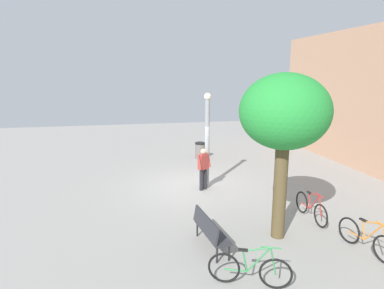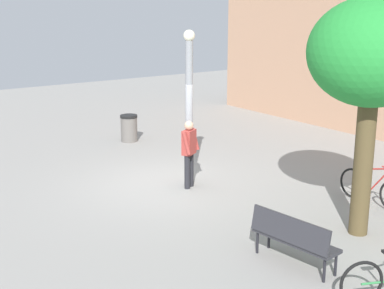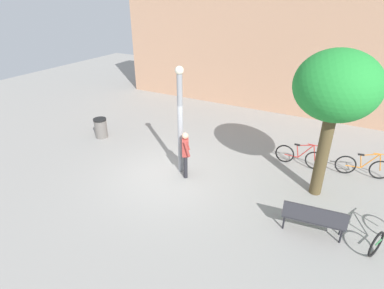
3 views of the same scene
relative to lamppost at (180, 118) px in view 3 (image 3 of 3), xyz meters
name	(u,v)px [view 3 (image 3 of 3)]	position (x,y,z in m)	size (l,w,h in m)	color
ground_plane	(169,176)	(-0.17, -0.54, -2.06)	(36.00, 36.00, 0.00)	gray
building_facade	(258,44)	(-0.17, 8.62, 1.27)	(15.53, 2.00, 6.66)	tan
lamppost	(180,118)	(0.00, 0.00, 0.00)	(0.28, 0.28, 3.80)	gray
person_by_lamppost	(185,152)	(0.33, -0.23, -1.09)	(0.49, 0.63, 1.67)	#232328
park_bench	(314,217)	(4.73, -1.16, -1.51)	(1.64, 0.65, 0.92)	#2D2D33
plaza_tree	(337,88)	(4.52, 0.90, 1.42)	(2.37, 2.37, 4.56)	brown
bicycle_red	(300,156)	(3.69, 2.43, -1.67)	(1.81, 0.08, 0.97)	black
bicycle_orange	(363,167)	(5.78, 2.73, -1.67)	(1.79, 0.35, 0.97)	black
trash_bin	(101,128)	(-4.60, 0.82, -1.61)	(0.56, 0.56, 0.88)	#66605B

